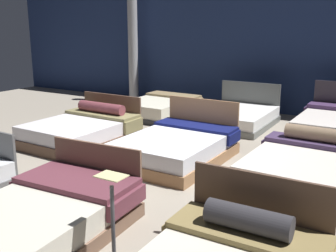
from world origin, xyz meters
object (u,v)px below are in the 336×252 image
at_px(bed_7, 236,117).
at_px(bed_3, 83,130).
at_px(bed_6, 160,107).
at_px(price_sign, 113,233).
at_px(bed_1, 45,217).
at_px(bed_5, 304,169).
at_px(support_pillar, 133,44).
at_px(bed_4, 177,147).

bearing_deg(bed_7, bed_3, -125.84).
xyz_separation_m(bed_3, bed_6, (0.01, 2.92, -0.04)).
distance_m(bed_7, price_sign, 6.17).
distance_m(bed_1, bed_6, 6.33).
height_order(bed_6, bed_7, bed_7).
relative_size(bed_5, support_pillar, 0.57).
height_order(bed_3, price_sign, price_sign).
xyz_separation_m(bed_1, support_pillar, (-3.98, 7.28, 1.51)).
bearing_deg(bed_6, bed_3, -88.04).
bearing_deg(bed_3, price_sign, -42.33).
height_order(bed_4, bed_7, bed_4).
bearing_deg(bed_6, support_pillar, 145.38).
distance_m(bed_5, bed_7, 3.72).
height_order(bed_3, bed_7, bed_7).
distance_m(bed_6, price_sign, 6.83).
bearing_deg(bed_6, bed_5, -31.71).
xyz_separation_m(bed_1, bed_4, (-0.04, 3.05, 0.00)).
height_order(bed_5, bed_7, bed_7).
bearing_deg(bed_3, bed_6, 91.24).
bearing_deg(bed_4, bed_6, 127.45).
bearing_deg(bed_3, bed_5, 1.50).
distance_m(bed_1, bed_3, 3.74).
bearing_deg(price_sign, bed_5, 70.17).
distance_m(bed_3, support_pillar, 4.85).
relative_size(bed_3, bed_7, 1.01).
distance_m(bed_4, bed_7, 2.94).
bearing_deg(price_sign, bed_4, 108.96).
xyz_separation_m(bed_3, bed_4, (2.16, 0.02, -0.02)).
relative_size(bed_3, support_pillar, 0.59).
relative_size(bed_1, bed_6, 1.07).
relative_size(bed_5, bed_7, 0.98).
distance_m(bed_3, bed_4, 2.16).
relative_size(bed_6, support_pillar, 0.58).
xyz_separation_m(bed_1, bed_7, (-0.10, 5.99, -0.04)).
xyz_separation_m(bed_5, price_sign, (-1.12, -3.10, 0.12)).
relative_size(bed_7, price_sign, 2.12).
xyz_separation_m(bed_3, bed_5, (4.35, 0.00, -0.00)).
xyz_separation_m(bed_6, support_pillar, (-1.79, 1.34, 1.53)).
bearing_deg(support_pillar, bed_6, -36.78).
relative_size(bed_3, bed_5, 1.04).
xyz_separation_m(bed_1, price_sign, (1.03, -0.07, 0.13)).
bearing_deg(bed_1, support_pillar, 115.25).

